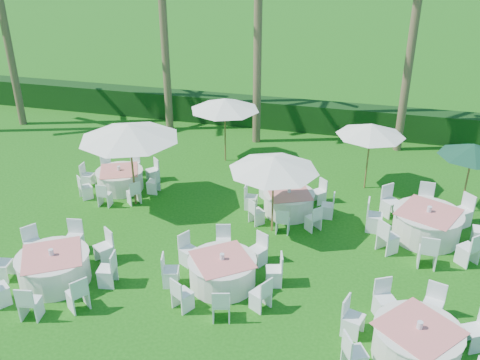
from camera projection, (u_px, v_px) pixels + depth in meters
The scene contains 15 objects.
ground at pixel (198, 293), 13.25m from camera, with size 120.00×120.00×0.00m, color #15550E.
hedge at pixel (286, 114), 23.39m from camera, with size 34.00×1.00×1.20m, color black.
banquet_table_a at pixel (54, 267), 13.49m from camera, with size 3.20×3.20×0.96m.
banquet_table_b at pixel (222, 271), 13.39m from camera, with size 3.00×3.00×0.92m.
banquet_table_c at pixel (417, 342), 11.12m from camera, with size 3.19×3.19×0.97m.
banquet_table_d at pixel (120, 179), 18.14m from camera, with size 2.77×2.77×0.85m.
banquet_table_e at pixel (289, 202), 16.68m from camera, with size 2.80×2.80×0.86m.
banquet_table_f at pixel (427, 224), 15.34m from camera, with size 3.41×3.41×1.02m.
umbrella_a at pixel (129, 131), 16.26m from camera, with size 3.12×3.12×2.74m.
umbrella_b at pixel (274, 164), 14.92m from camera, with size 2.59×2.59×2.39m.
umbrella_c at pixel (225, 104), 19.44m from camera, with size 2.57×2.57×2.46m.
umbrella_d at pixel (371, 130), 17.44m from camera, with size 2.28×2.28×2.33m.
umbrella_green at pixel (473, 150), 15.98m from camera, with size 2.03×2.03×2.31m.
palm_b at pixel (162, 5), 21.15m from camera, with size 4.35×4.28×9.53m.
palm_d at pixel (414, 28), 19.30m from camera, with size 4.39×4.21×8.59m.
Camera 1 is at (3.69, -10.03, 8.39)m, focal length 40.00 mm.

